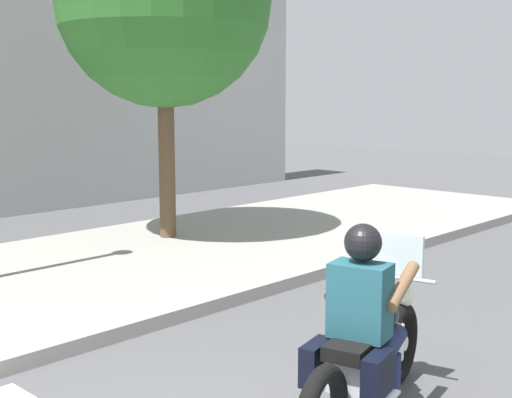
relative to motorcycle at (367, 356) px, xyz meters
The scene contains 3 objects.
motorcycle is the anchor object (origin of this frame).
rider 0.38m from the motorcycle, 169.00° to the right, with size 0.71×0.64×1.45m.
tree_near_rack 7.00m from the motorcycle, 64.00° to the left, with size 3.20×3.20×5.32m.
Camera 1 is at (-2.35, -2.50, 2.30)m, focal length 48.55 mm.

